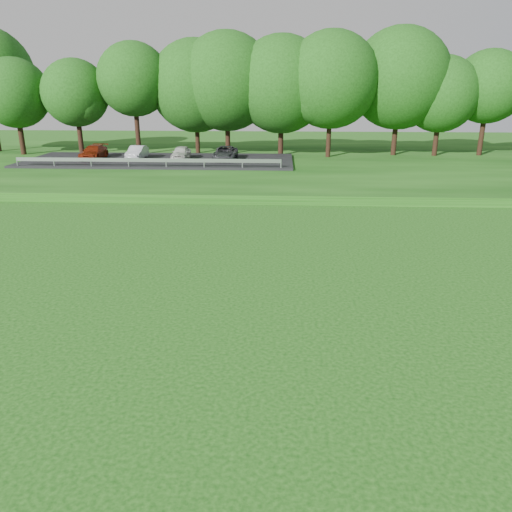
{
  "coord_description": "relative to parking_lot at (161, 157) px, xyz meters",
  "views": [
    {
      "loc": [
        -12.91,
        -11.93,
        7.33
      ],
      "look_at": [
        -13.81,
        5.38,
        1.3
      ],
      "focal_mm": 35.0,
      "sensor_mm": 36.0,
      "label": 1
    }
  ],
  "objects": [
    {
      "name": "walking_path",
      "position": [
        23.82,
        -12.8,
        -0.99
      ],
      "size": [
        130.0,
        1.6,
        0.04
      ],
      "primitive_type": "cube",
      "color": "gray",
      "rests_on": "ground"
    },
    {
      "name": "berm",
      "position": [
        23.82,
        1.2,
        -0.71
      ],
      "size": [
        130.0,
        30.0,
        0.6
      ],
      "primitive_type": "cube",
      "color": "#0F3D0B",
      "rests_on": "ground"
    },
    {
      "name": "parking_lot",
      "position": [
        0.0,
        0.0,
        0.0
      ],
      "size": [
        24.0,
        9.0,
        1.38
      ],
      "color": "black",
      "rests_on": "berm"
    },
    {
      "name": "treeline",
      "position": [
        23.82,
        5.2,
        7.09
      ],
      "size": [
        104.0,
        7.0,
        15.0
      ],
      "primitive_type": null,
      "color": "#163F0E",
      "rests_on": "berm"
    }
  ]
}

